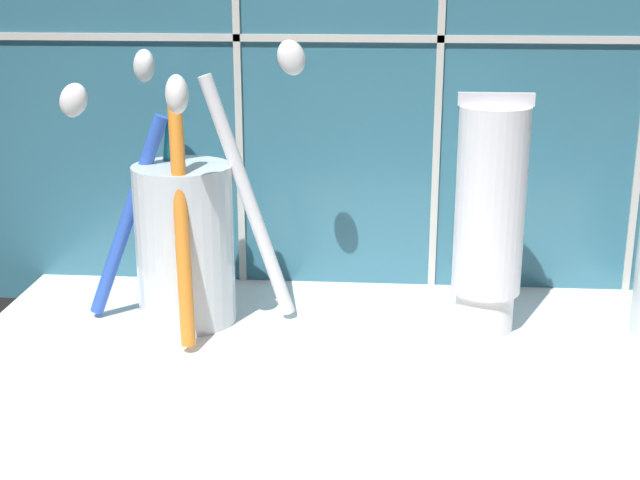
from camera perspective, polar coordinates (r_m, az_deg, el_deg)
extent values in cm
cube|color=white|center=(51.75, 6.27, -10.14)|extent=(56.19, 33.97, 2.00)
cube|color=beige|center=(62.55, 6.42, 12.68)|extent=(66.19, 0.24, 0.50)
cylinder|color=silver|center=(58.63, -8.62, -0.28)|extent=(6.41, 6.41, 10.50)
cylinder|color=white|center=(57.45, -4.61, 2.65)|extent=(5.95, 1.68, 16.04)
ellipsoid|color=white|center=(55.87, -1.85, 11.59)|extent=(2.43, 1.59, 2.61)
cylinder|color=teal|center=(60.43, -9.78, 2.73)|extent=(3.81, 4.00, 15.07)
ellipsoid|color=white|center=(60.79, -11.20, 10.89)|extent=(2.44, 2.48, 2.55)
cylinder|color=blue|center=(59.30, -12.18, 1.46)|extent=(5.93, 1.54, 13.47)
ellipsoid|color=white|center=(58.35, -15.50, 8.62)|extent=(2.49, 1.55, 2.66)
cylinder|color=orange|center=(54.78, -8.85, 0.98)|extent=(2.18, 4.87, 14.56)
ellipsoid|color=white|center=(50.85, -9.14, 9.20)|extent=(1.85, 2.48, 2.57)
cylinder|color=white|center=(58.84, 10.45, -4.38)|extent=(3.72, 3.72, 2.61)
cylinder|color=white|center=(56.60, 10.85, 2.46)|extent=(4.37, 4.37, 11.90)
cube|color=silver|center=(55.35, 11.22, 8.83)|extent=(4.59, 0.36, 0.80)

